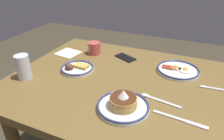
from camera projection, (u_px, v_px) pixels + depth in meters
dining_table at (120, 95)px, 1.21m from camera, size 1.25×0.98×0.76m
plate_near_main at (178, 70)px, 1.24m from camera, size 0.25×0.25×0.04m
plate_center_pancakes at (77, 68)px, 1.26m from camera, size 0.20×0.20×0.05m
plate_far_companion at (123, 104)px, 0.93m from camera, size 0.24×0.24×0.10m
coffee_mug at (94, 48)px, 1.47m from camera, size 0.09×0.12×0.09m
drinking_glass at (24, 68)px, 1.16m from camera, size 0.08×0.08×0.14m
cell_phone at (125, 58)px, 1.42m from camera, size 0.16×0.13×0.01m
paper_napkin at (68, 53)px, 1.50m from camera, size 0.17×0.16×0.00m
fork_near at (217, 89)px, 1.08m from camera, size 0.18×0.03×0.01m
butter_knife at (180, 119)px, 0.88m from camera, size 0.23×0.03×0.01m
tea_spoon at (155, 99)px, 1.00m from camera, size 0.20×0.05×0.01m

